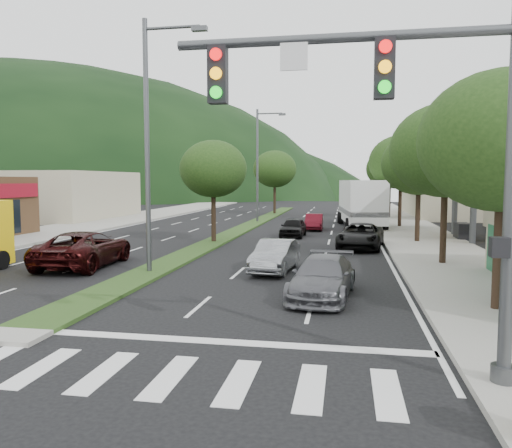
% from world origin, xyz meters
% --- Properties ---
extents(ground, '(160.00, 160.00, 0.00)m').
position_xyz_m(ground, '(0.00, 0.00, 0.00)').
color(ground, black).
rests_on(ground, ground).
extents(sidewalk_right, '(5.00, 90.00, 0.15)m').
position_xyz_m(sidewalk_right, '(12.50, 25.00, 0.07)').
color(sidewalk_right, gray).
rests_on(sidewalk_right, ground).
extents(sidewalk_left, '(6.00, 90.00, 0.15)m').
position_xyz_m(sidewalk_left, '(-13.00, 25.00, 0.07)').
color(sidewalk_left, gray).
rests_on(sidewalk_left, ground).
extents(median, '(1.60, 56.00, 0.12)m').
position_xyz_m(median, '(0.00, 28.00, 0.06)').
color(median, '#253E16').
rests_on(median, ground).
extents(traffic_signal, '(6.12, 0.40, 7.00)m').
position_xyz_m(traffic_signal, '(9.03, -1.54, 4.65)').
color(traffic_signal, '#47494C').
rests_on(traffic_signal, ground).
extents(bldg_left_far, '(9.00, 14.00, 4.60)m').
position_xyz_m(bldg_left_far, '(-19.00, 34.00, 2.30)').
color(bldg_left_far, '#B6AC90').
rests_on(bldg_left_far, ground).
extents(bldg_right_far, '(10.00, 16.00, 5.20)m').
position_xyz_m(bldg_right_far, '(19.50, 44.00, 2.60)').
color(bldg_right_far, '#B6AC90').
rests_on(bldg_right_far, ground).
extents(hill_far, '(176.00, 132.00, 82.00)m').
position_xyz_m(hill_far, '(-80.00, 110.00, 0.00)').
color(hill_far, black).
rests_on(hill_far, ground).
extents(tree_r_a, '(4.60, 4.60, 6.63)m').
position_xyz_m(tree_r_a, '(12.00, 4.00, 4.82)').
color(tree_r_a, black).
rests_on(tree_r_a, sidewalk_right).
extents(tree_r_b, '(4.80, 4.80, 6.94)m').
position_xyz_m(tree_r_b, '(12.00, 12.00, 5.04)').
color(tree_r_b, black).
rests_on(tree_r_b, sidewalk_right).
extents(tree_r_c, '(4.40, 4.40, 6.48)m').
position_xyz_m(tree_r_c, '(12.00, 20.00, 4.75)').
color(tree_r_c, black).
rests_on(tree_r_c, sidewalk_right).
extents(tree_r_d, '(5.00, 5.00, 7.17)m').
position_xyz_m(tree_r_d, '(12.00, 30.00, 5.18)').
color(tree_r_d, black).
rests_on(tree_r_d, sidewalk_right).
extents(tree_r_e, '(4.60, 4.60, 6.71)m').
position_xyz_m(tree_r_e, '(12.00, 40.00, 4.89)').
color(tree_r_e, black).
rests_on(tree_r_e, sidewalk_right).
extents(tree_med_near, '(4.00, 4.00, 6.02)m').
position_xyz_m(tree_med_near, '(0.00, 18.00, 4.43)').
color(tree_med_near, black).
rests_on(tree_med_near, median).
extents(tree_med_far, '(4.80, 4.80, 6.94)m').
position_xyz_m(tree_med_far, '(0.00, 44.00, 5.01)').
color(tree_med_far, black).
rests_on(tree_med_far, median).
extents(streetlight_near, '(2.60, 0.25, 10.00)m').
position_xyz_m(streetlight_near, '(0.21, 8.00, 5.58)').
color(streetlight_near, '#47494C').
rests_on(streetlight_near, ground).
extents(streetlight_mid, '(2.60, 0.25, 10.00)m').
position_xyz_m(streetlight_mid, '(0.21, 33.00, 5.58)').
color(streetlight_mid, '#47494C').
rests_on(streetlight_mid, ground).
extents(sedan_silver, '(1.74, 4.04, 1.30)m').
position_xyz_m(sedan_silver, '(4.94, 9.42, 0.65)').
color(sedan_silver, '#919398').
rests_on(sedan_silver, ground).
extents(suv_maroon, '(2.91, 5.75, 1.56)m').
position_xyz_m(suv_maroon, '(-3.43, 9.10, 0.78)').
color(suv_maroon, black).
rests_on(suv_maroon, ground).
extents(car_queue_a, '(1.65, 3.78, 1.27)m').
position_xyz_m(car_queue_a, '(4.35, 22.20, 0.63)').
color(car_queue_a, black).
rests_on(car_queue_a, ground).
extents(car_queue_b, '(2.28, 4.64, 1.30)m').
position_xyz_m(car_queue_b, '(7.08, 5.11, 0.65)').
color(car_queue_b, '#56565C').
rests_on(car_queue_b, ground).
extents(car_queue_c, '(1.36, 3.69, 1.21)m').
position_xyz_m(car_queue_c, '(5.42, 27.20, 0.60)').
color(car_queue_c, '#540E17').
rests_on(car_queue_c, ground).
extents(car_queue_d, '(2.88, 5.22, 1.38)m').
position_xyz_m(car_queue_d, '(8.62, 17.20, 0.69)').
color(car_queue_d, black).
rests_on(car_queue_d, ground).
extents(motorhome, '(3.89, 10.05, 3.77)m').
position_xyz_m(motorhome, '(9.00, 30.29, 2.01)').
color(motorhome, white).
rests_on(motorhome, ground).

